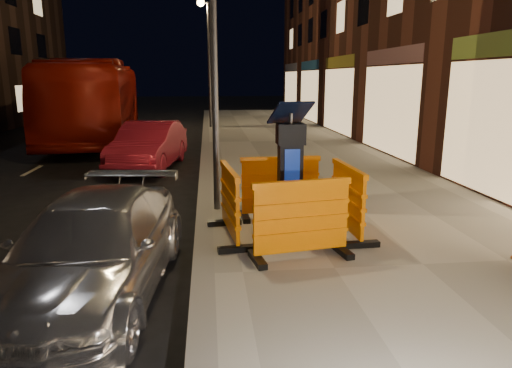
{
  "coord_description": "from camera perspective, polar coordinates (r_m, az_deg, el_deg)",
  "views": [
    {
      "loc": [
        0.11,
        -5.56,
        2.65
      ],
      "look_at": [
        0.8,
        1.0,
        1.1
      ],
      "focal_mm": 32.0,
      "sensor_mm": 36.0,
      "label": 1
    }
  ],
  "objects": [
    {
      "name": "ground_plane",
      "position": [
        6.17,
        -6.59,
        -12.34
      ],
      "size": [
        120.0,
        120.0,
        0.0
      ],
      "primitive_type": "plane",
      "color": "black",
      "rests_on": "ground"
    },
    {
      "name": "kerb",
      "position": [
        6.13,
        -6.61,
        -11.71
      ],
      "size": [
        0.3,
        60.0,
        0.15
      ],
      "primitive_type": "cube",
      "color": "slate",
      "rests_on": "ground"
    },
    {
      "name": "sidewalk",
      "position": [
        6.78,
        20.08,
        -9.96
      ],
      "size": [
        6.0,
        60.0,
        0.15
      ],
      "primitive_type": "cube",
      "color": "gray",
      "rests_on": "ground"
    },
    {
      "name": "car_red",
      "position": [
        13.94,
        -13.06,
        1.93
      ],
      "size": [
        2.05,
        4.33,
        1.37
      ],
      "primitive_type": "imported",
      "rotation": [
        0.0,
        0.0,
        -0.15
      ],
      "color": "maroon",
      "rests_on": "ground"
    },
    {
      "name": "car_silver",
      "position": [
        6.17,
        -19.26,
        -13.02
      ],
      "size": [
        2.11,
        4.36,
        1.22
      ],
      "primitive_type": "imported",
      "rotation": [
        0.0,
        0.0,
        -0.1
      ],
      "color": "silver",
      "rests_on": "ground"
    },
    {
      "name": "barrier_kerbside",
      "position": [
        7.19,
        -3.27,
        -2.43
      ],
      "size": [
        0.76,
        1.51,
        1.13
      ],
      "primitive_type": "cube",
      "rotation": [
        0.0,
        0.0,
        1.69
      ],
      "color": "#FF7B00",
      "rests_on": "sidewalk"
    },
    {
      "name": "street_lamp_mid",
      "position": [
        8.58,
        -5.27,
        16.51
      ],
      "size": [
        0.12,
        0.12,
        6.0
      ],
      "primitive_type": "cylinder",
      "color": "#3F3F44",
      "rests_on": "sidewalk"
    },
    {
      "name": "street_lamp_far",
      "position": [
        23.57,
        -5.84,
        14.39
      ],
      "size": [
        0.12,
        0.12,
        6.0
      ],
      "primitive_type": "cylinder",
      "color": "#3F3F44",
      "rests_on": "sidewalk"
    },
    {
      "name": "bus_doubledecker",
      "position": [
        20.96,
        -18.92,
        5.27
      ],
      "size": [
        3.98,
        12.1,
        3.31
      ],
      "primitive_type": "imported",
      "rotation": [
        0.0,
        0.0,
        0.1
      ],
      "color": "#911107",
      "rests_on": "ground"
    },
    {
      "name": "barrier_back",
      "position": [
        8.2,
        3.04,
        -0.45
      ],
      "size": [
        1.46,
        0.64,
        1.13
      ],
      "primitive_type": "cube",
      "rotation": [
        0.0,
        0.0,
        0.03
      ],
      "color": "#FF7B00",
      "rests_on": "sidewalk"
    },
    {
      "name": "barrier_bldgside",
      "position": [
        7.52,
        11.36,
        -1.97
      ],
      "size": [
        0.66,
        1.47,
        1.13
      ],
      "primitive_type": "cube",
      "rotation": [
        0.0,
        0.0,
        1.62
      ],
      "color": "#FF7B00",
      "rests_on": "sidewalk"
    },
    {
      "name": "parking_kiosk",
      "position": [
        7.19,
        4.27,
        1.22
      ],
      "size": [
        0.69,
        0.69,
        2.02
      ],
      "primitive_type": "cube",
      "rotation": [
        0.0,
        0.0,
        0.08
      ],
      "color": "black",
      "rests_on": "sidewalk"
    },
    {
      "name": "barrier_front",
      "position": [
        6.4,
        5.7,
        -4.47
      ],
      "size": [
        1.53,
        0.83,
        1.13
      ],
      "primitive_type": "cube",
      "rotation": [
        0.0,
        0.0,
        0.17
      ],
      "color": "#FF7B00",
      "rests_on": "sidewalk"
    }
  ]
}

